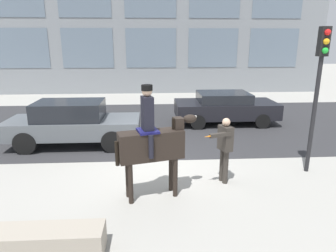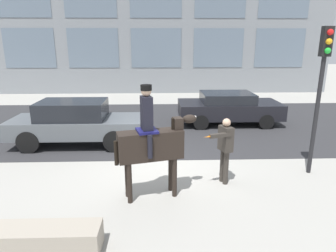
{
  "view_description": "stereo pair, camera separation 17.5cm",
  "coord_description": "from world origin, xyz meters",
  "px_view_note": "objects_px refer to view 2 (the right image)",
  "views": [
    {
      "loc": [
        -0.09,
        -7.94,
        3.48
      ],
      "look_at": [
        0.32,
        -0.99,
        1.51
      ],
      "focal_mm": 32.0,
      "sensor_mm": 36.0,
      "label": 1
    },
    {
      "loc": [
        0.08,
        -7.95,
        3.48
      ],
      "look_at": [
        0.32,
        -0.99,
        1.51
      ],
      "focal_mm": 32.0,
      "sensor_mm": 36.0,
      "label": 2
    }
  ],
  "objects_px": {
    "street_car_far_lane": "(228,107)",
    "traffic_light": "(322,78)",
    "pedestrian_bystander": "(225,146)",
    "planter_ledge": "(17,240)",
    "street_car_near_lane": "(76,122)",
    "mounted_horse_lead": "(152,142)"
  },
  "relations": [
    {
      "from": "pedestrian_bystander",
      "to": "planter_ledge",
      "type": "height_order",
      "value": "pedestrian_bystander"
    },
    {
      "from": "street_car_near_lane",
      "to": "traffic_light",
      "type": "height_order",
      "value": "traffic_light"
    },
    {
      "from": "traffic_light",
      "to": "mounted_horse_lead",
      "type": "bearing_deg",
      "value": -165.05
    },
    {
      "from": "planter_ledge",
      "to": "pedestrian_bystander",
      "type": "bearing_deg",
      "value": 31.34
    },
    {
      "from": "street_car_far_lane",
      "to": "planter_ledge",
      "type": "bearing_deg",
      "value": -123.85
    },
    {
      "from": "pedestrian_bystander",
      "to": "street_car_far_lane",
      "type": "xyz_separation_m",
      "value": [
        1.42,
        5.72,
        -0.27
      ]
    },
    {
      "from": "traffic_light",
      "to": "street_car_near_lane",
      "type": "bearing_deg",
      "value": 159.56
    },
    {
      "from": "pedestrian_bystander",
      "to": "street_car_near_lane",
      "type": "relative_size",
      "value": 0.38
    },
    {
      "from": "mounted_horse_lead",
      "to": "street_car_near_lane",
      "type": "xyz_separation_m",
      "value": [
        -2.69,
        3.75,
        -0.52
      ]
    },
    {
      "from": "street_car_near_lane",
      "to": "street_car_far_lane",
      "type": "height_order",
      "value": "street_car_near_lane"
    },
    {
      "from": "mounted_horse_lead",
      "to": "traffic_light",
      "type": "relative_size",
      "value": 0.68
    },
    {
      "from": "street_car_far_lane",
      "to": "traffic_light",
      "type": "xyz_separation_m",
      "value": [
        1.07,
        -5.19,
        1.86
      ]
    },
    {
      "from": "street_car_near_lane",
      "to": "mounted_horse_lead",
      "type": "bearing_deg",
      "value": -54.29
    },
    {
      "from": "street_car_far_lane",
      "to": "planter_ledge",
      "type": "relative_size",
      "value": 1.52
    },
    {
      "from": "street_car_near_lane",
      "to": "planter_ledge",
      "type": "relative_size",
      "value": 1.56
    },
    {
      "from": "pedestrian_bystander",
      "to": "street_car_far_lane",
      "type": "distance_m",
      "value": 5.9
    },
    {
      "from": "mounted_horse_lead",
      "to": "street_car_far_lane",
      "type": "distance_m",
      "value": 7.14
    },
    {
      "from": "street_car_far_lane",
      "to": "planter_ledge",
      "type": "xyz_separation_m",
      "value": [
        -5.5,
        -8.2,
        -0.5
      ]
    },
    {
      "from": "street_car_near_lane",
      "to": "planter_ledge",
      "type": "distance_m",
      "value": 5.65
    },
    {
      "from": "street_car_far_lane",
      "to": "pedestrian_bystander",
      "type": "bearing_deg",
      "value": -103.95
    },
    {
      "from": "mounted_horse_lead",
      "to": "street_car_far_lane",
      "type": "xyz_separation_m",
      "value": [
        3.22,
        6.34,
        -0.61
      ]
    },
    {
      "from": "traffic_light",
      "to": "pedestrian_bystander",
      "type": "bearing_deg",
      "value": -168.18
    }
  ]
}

